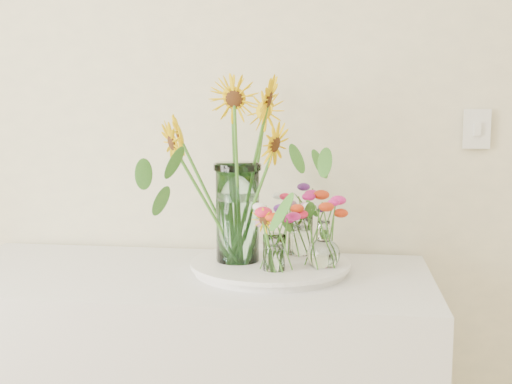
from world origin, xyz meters
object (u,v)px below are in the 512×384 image
small_vase_b (324,244)px  small_vase_c (300,235)px  small_vase_a (274,253)px  tray (270,267)px  mason_jar (238,213)px

small_vase_b → small_vase_c: bearing=118.6°
small_vase_a → tray: bearing=102.1°
mason_jar → small_vase_a: (0.11, -0.09, -0.09)m
small_vase_b → small_vase_c: small_vase_b is taller
small_vase_a → small_vase_b: 0.15m
tray → small_vase_b: 0.17m
small_vase_c → small_vase_a: bearing=-106.5°
mason_jar → small_vase_b: (0.25, -0.03, -0.08)m
small_vase_c → mason_jar: bearing=-148.7°
tray → small_vase_b: size_ratio=3.26×
mason_jar → small_vase_a: bearing=-38.8°
tray → mason_jar: mason_jar is taller
small_vase_b → small_vase_c: (-0.07, 0.13, -0.00)m
tray → small_vase_c: small_vase_c is taller
tray → small_vase_b: small_vase_b is taller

